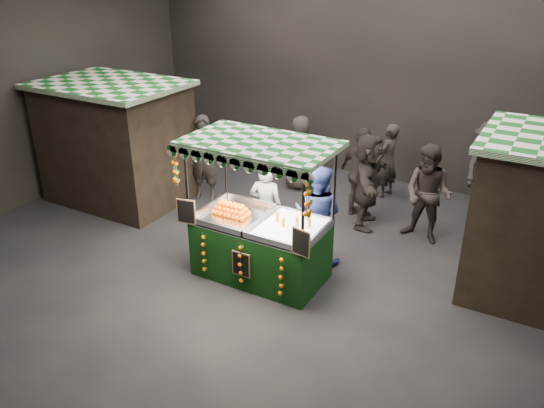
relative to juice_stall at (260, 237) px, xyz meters
The scene contains 13 objects.
ground 0.79m from the juice_stall, 82.25° to the left, with size 12.00×12.00×0.00m, color black.
market_hall 2.65m from the juice_stall, 82.25° to the left, with size 12.10×10.10×5.05m.
neighbour_stall_left 4.58m from the juice_stall, 163.71° to the left, with size 3.00×2.20×2.60m.
juice_stall is the anchor object (origin of this frame).
vendor_grey 0.99m from the juice_stall, 114.64° to the left, with size 0.69×0.53×1.66m.
vendor_blue 1.14m from the juice_stall, 58.42° to the left, with size 0.93×0.75×1.80m.
shopper_0 3.51m from the juice_stall, 141.17° to the left, with size 0.79×0.63×1.89m.
shopper_1 3.35m from the juice_stall, 52.36° to the left, with size 1.04×0.88×1.90m.
shopper_2 3.05m from the juice_stall, 78.74° to the left, with size 1.21×0.92×1.91m.
shopper_3 5.55m from the juice_stall, 60.92° to the left, with size 1.12×1.39×1.88m.
shopper_4 3.92m from the juice_stall, 107.26° to the left, with size 0.95×0.74×1.72m.
shopper_5 2.82m from the juice_stall, 72.24° to the left, with size 0.96×1.87×1.93m.
shopper_6 4.36m from the juice_stall, 80.48° to the left, with size 0.53×0.69×1.68m.
Camera 1 is at (4.02, -7.01, 5.01)m, focal length 35.72 mm.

